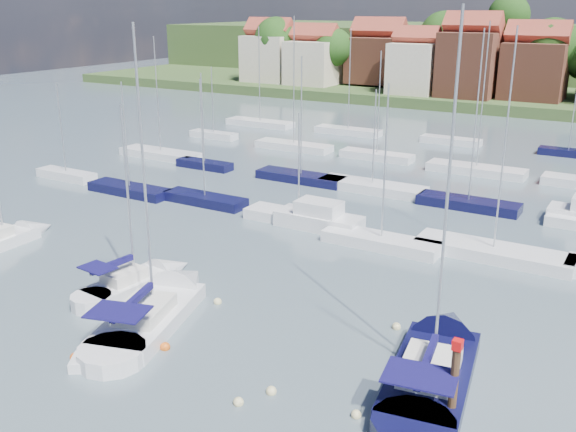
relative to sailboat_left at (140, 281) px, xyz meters
The scene contains 15 objects.
ground 36.93m from the sailboat_left, 74.77° to the left, with size 260.00×260.00×0.00m, color #4E606A.
sailboat_left is the anchor object (origin of this frame).
sailboat_centre 3.89m from the sailboat_left, 27.71° to the right, with size 6.98×13.48×17.64m.
sailboat_navy 19.07m from the sailboat_left, ahead, with size 5.57×13.83×18.53m.
sailboat_far 13.93m from the sailboat_left, behind, with size 2.69×8.83×11.71m.
tender 9.41m from the sailboat_left, 58.09° to the right, with size 3.30×2.80×0.65m.
timber_piling 21.40m from the sailboat_left, ahead, with size 0.40×0.40×6.25m.
buoy_b 8.85m from the sailboat_left, 68.45° to the right, with size 0.51×0.51×0.51m, color #D85914.
buoy_c 8.26m from the sailboat_left, 38.38° to the right, with size 0.53×0.53×0.53m, color #D85914.
buoy_d 14.42m from the sailboat_left, 29.81° to the right, with size 0.48×0.48×0.48m, color beige.
buoy_e 16.25m from the sailboat_left, 10.87° to the left, with size 0.49×0.49×0.49m, color beige.
buoy_f 18.22m from the sailboat_left, 17.00° to the right, with size 0.46×0.46×0.46m, color beige.
buoy_g 14.49m from the sailboat_left, 23.15° to the right, with size 0.50×0.50×0.50m, color beige.
buoy_h 5.65m from the sailboat_left, ahead, with size 0.48×0.48×0.48m, color beige.
marina_field 32.90m from the sailboat_left, 69.34° to the left, with size 79.62×41.41×15.93m.
Camera 1 is at (17.24, -22.76, 16.96)m, focal length 40.00 mm.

